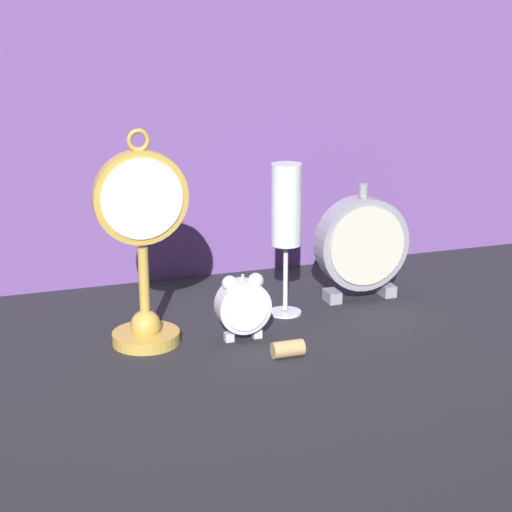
{
  "coord_description": "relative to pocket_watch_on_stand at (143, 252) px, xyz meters",
  "views": [
    {
      "loc": [
        -0.37,
        -1.01,
        0.45
      ],
      "look_at": [
        0.0,
        0.08,
        0.1
      ],
      "focal_mm": 60.0,
      "sensor_mm": 36.0,
      "label": 1
    }
  ],
  "objects": [
    {
      "name": "ground_plane",
      "position": [
        0.17,
        -0.06,
        -0.13
      ],
      "size": [
        4.0,
        4.0,
        0.0
      ],
      "primitive_type": "plane",
      "color": "#232328"
    },
    {
      "name": "fabric_backdrop_drape",
      "position": [
        0.17,
        0.27,
        0.2
      ],
      "size": [
        1.71,
        0.01,
        0.66
      ],
      "primitive_type": "cube",
      "color": "#6B478E",
      "rests_on": "ground_plane"
    },
    {
      "name": "mantel_clock_silver",
      "position": [
        0.35,
        0.07,
        -0.04
      ],
      "size": [
        0.14,
        0.04,
        0.18
      ],
      "color": "gray",
      "rests_on": "ground_plane"
    },
    {
      "name": "wine_cork",
      "position": [
        0.16,
        -0.11,
        -0.12
      ],
      "size": [
        0.04,
        0.02,
        0.02
      ],
      "primitive_type": "cylinder",
      "rotation": [
        0.0,
        1.57,
        0.0
      ],
      "color": "tan",
      "rests_on": "ground_plane"
    },
    {
      "name": "alarm_clock_twin_bell",
      "position": [
        0.13,
        -0.03,
        -0.08
      ],
      "size": [
        0.07,
        0.03,
        0.09
      ],
      "color": "silver",
      "rests_on": "ground_plane"
    },
    {
      "name": "champagne_flute",
      "position": [
        0.22,
        0.05,
        0.02
      ],
      "size": [
        0.05,
        0.05,
        0.23
      ],
      "color": "silver",
      "rests_on": "ground_plane"
    },
    {
      "name": "pocket_watch_on_stand",
      "position": [
        0.0,
        0.0,
        0.0
      ],
      "size": [
        0.12,
        0.09,
        0.29
      ],
      "color": "gold",
      "rests_on": "ground_plane"
    }
  ]
}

